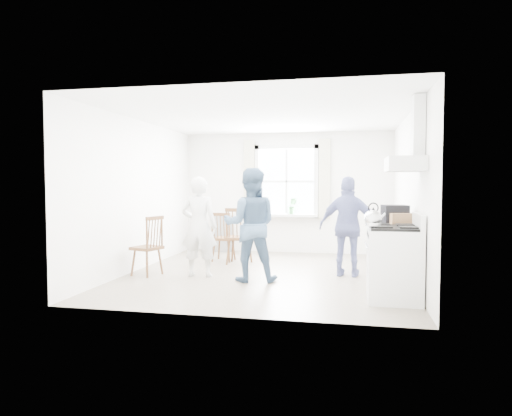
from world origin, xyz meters
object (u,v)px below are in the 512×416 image
at_px(gas_stove, 394,263).
at_px(person_right, 349,226).
at_px(low_cabinet, 394,257).
at_px(person_mid, 250,225).
at_px(stereo_stack, 395,216).
at_px(windsor_chair_b, 222,232).
at_px(person_left, 199,227).
at_px(windsor_chair_a, 238,230).
at_px(windsor_chair_c, 152,239).

relative_size(gas_stove, person_right, 0.69).
height_order(low_cabinet, person_mid, person_mid).
bearing_deg(stereo_stack, person_right, 128.82).
xyz_separation_m(gas_stove, windsor_chair_b, (-2.96, 2.37, 0.10)).
xyz_separation_m(gas_stove, person_left, (-2.94, 0.94, 0.32)).
bearing_deg(person_left, person_right, -171.84).
bearing_deg(stereo_stack, low_cabinet, 79.51).
distance_m(gas_stove, windsor_chair_a, 3.34).
height_order(windsor_chair_a, windsor_chair_b, windsor_chair_a).
bearing_deg(windsor_chair_a, windsor_chair_b, 145.69).
xyz_separation_m(gas_stove, windsor_chair_a, (-2.58, 2.11, 0.16)).
bearing_deg(windsor_chair_a, low_cabinet, -28.02).
bearing_deg(person_left, person_mid, 165.47).
bearing_deg(windsor_chair_b, windsor_chair_c, -116.24).
distance_m(windsor_chair_a, windsor_chair_b, 0.46).
bearing_deg(person_right, person_mid, 31.06).
xyz_separation_m(windsor_chair_c, person_mid, (1.66, -0.07, 0.27)).
bearing_deg(low_cabinet, stereo_stack, -100.49).
distance_m(stereo_stack, person_mid, 2.12).
height_order(windsor_chair_b, windsor_chair_c, windsor_chair_c).
bearing_deg(windsor_chair_c, windsor_chair_b, 63.76).
bearing_deg(windsor_chair_b, person_mid, -60.32).
bearing_deg(windsor_chair_c, windsor_chair_a, 48.25).
distance_m(stereo_stack, person_right, 1.04).
distance_m(gas_stove, stereo_stack, 0.86).
bearing_deg(person_right, person_left, 18.68).
height_order(low_cabinet, windsor_chair_c, windsor_chair_c).
relative_size(gas_stove, person_mid, 0.65).
bearing_deg(windsor_chair_a, person_right, -18.42).
distance_m(low_cabinet, person_left, 3.04).
bearing_deg(windsor_chair_a, person_left, -106.91).
bearing_deg(person_left, stereo_stack, 170.62).
bearing_deg(person_mid, windsor_chair_c, -11.86).
distance_m(low_cabinet, person_right, 1.05).
xyz_separation_m(gas_stove, windsor_chair_c, (-3.71, 0.85, 0.11)).
relative_size(low_cabinet, windsor_chair_b, 0.94).
bearing_deg(gas_stove, stereo_stack, 84.69).
bearing_deg(gas_stove, low_cabinet, 84.32).
bearing_deg(person_left, windsor_chair_c, 3.46).
height_order(windsor_chair_a, person_left, person_left).
xyz_separation_m(stereo_stack, person_left, (-3.00, 0.29, -0.24)).
distance_m(low_cabinet, stereo_stack, 0.60).
xyz_separation_m(low_cabinet, stereo_stack, (-0.01, -0.05, 0.60)).
relative_size(windsor_chair_c, person_left, 0.61).
distance_m(gas_stove, low_cabinet, 0.70).
height_order(gas_stove, windsor_chair_b, gas_stove).
bearing_deg(windsor_chair_b, person_left, -89.05).
relative_size(low_cabinet, person_right, 0.56).
bearing_deg(windsor_chair_c, low_cabinet, -2.21).
bearing_deg(low_cabinet, windsor_chair_c, 177.79).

